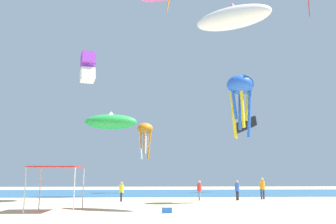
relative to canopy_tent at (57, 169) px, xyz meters
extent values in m
cube|color=#D1BA8C|center=(5.72, -3.27, -2.51)|extent=(110.00, 110.00, 0.10)
cube|color=#28608C|center=(5.72, 24.57, -2.44)|extent=(110.00, 20.61, 0.03)
cylinder|color=#B2B2B7|center=(-1.35, -1.42, -1.18)|extent=(0.07, 0.07, 2.55)
cylinder|color=#B2B2B7|center=(1.35, -1.42, -1.18)|extent=(0.07, 0.07, 2.55)
cylinder|color=#B2B2B7|center=(-1.35, 1.42, -1.18)|extent=(0.07, 0.07, 2.55)
cylinder|color=#B2B2B7|center=(1.35, 1.42, -1.18)|extent=(0.07, 0.07, 2.55)
cube|color=red|center=(0.00, 0.00, 0.12)|extent=(2.77, 2.92, 0.06)
cylinder|color=#33384C|center=(15.86, 10.51, -2.03)|extent=(0.17, 0.17, 0.87)
cylinder|color=#33384C|center=(15.59, 10.32, -2.03)|extent=(0.17, 0.17, 0.87)
cylinder|color=orange|center=(15.73, 10.41, -1.21)|extent=(0.45, 0.45, 0.75)
sphere|color=tan|center=(15.73, 10.41, -0.70)|extent=(0.28, 0.28, 0.28)
cylinder|color=black|center=(13.24, 9.42, -2.07)|extent=(0.15, 0.15, 0.77)
cylinder|color=black|center=(13.09, 9.16, -2.07)|extent=(0.15, 0.15, 0.77)
cylinder|color=blue|center=(13.16, 9.29, -1.36)|extent=(0.40, 0.40, 0.67)
sphere|color=tan|center=(13.16, 9.29, -0.90)|extent=(0.25, 0.25, 0.25)
cylinder|color=slate|center=(9.85, 9.17, -2.08)|extent=(0.15, 0.15, 0.76)
cylinder|color=slate|center=(9.90, 9.47, -2.08)|extent=(0.15, 0.15, 0.76)
cylinder|color=red|center=(9.88, 9.32, -1.37)|extent=(0.40, 0.40, 0.66)
sphere|color=tan|center=(9.88, 9.32, -0.92)|extent=(0.25, 0.25, 0.25)
cylinder|color=black|center=(3.27, 8.43, -2.10)|extent=(0.14, 0.14, 0.72)
cylinder|color=black|center=(3.28, 8.14, -2.10)|extent=(0.14, 0.14, 0.72)
cylinder|color=yellow|center=(3.28, 8.29, -1.42)|extent=(0.38, 0.38, 0.63)
sphere|color=tan|center=(3.28, 8.29, -0.99)|extent=(0.24, 0.24, 0.24)
cube|color=blue|center=(6.54, -1.45, -2.30)|extent=(0.56, 0.36, 0.32)
cube|color=white|center=(6.54, -1.45, -2.12)|extent=(0.57, 0.37, 0.03)
ellipsoid|color=orange|center=(5.01, 23.08, 5.52)|extent=(2.71, 2.71, 1.39)
cylinder|color=orange|center=(4.54, 22.73, 4.02)|extent=(0.39, 0.34, 2.16)
cylinder|color=white|center=(5.08, 22.50, 3.70)|extent=(0.25, 0.49, 2.80)
cylinder|color=orange|center=(5.55, 22.85, 3.37)|extent=(0.53, 0.35, 3.44)
cylinder|color=white|center=(5.48, 23.44, 4.02)|extent=(0.39, 0.34, 2.16)
cylinder|color=orange|center=(4.93, 23.67, 3.70)|extent=(0.25, 0.49, 2.80)
cylinder|color=white|center=(4.46, 23.31, 3.37)|extent=(0.53, 0.35, 3.44)
ellipsoid|color=green|center=(1.56, 14.92, 5.11)|extent=(5.35, 1.91, 1.89)
cone|color=white|center=(1.56, 14.92, 5.95)|extent=(0.78, 0.89, 0.73)
cube|color=black|center=(18.27, 24.61, 6.34)|extent=(3.83, 2.79, 2.72)
cube|color=red|center=(18.27, 24.61, 5.75)|extent=(2.94, 1.97, 1.50)
cylinder|color=red|center=(19.25, 6.28, 14.10)|extent=(0.10, 0.10, 1.90)
cube|color=purple|center=(0.26, 7.65, 9.41)|extent=(1.50, 1.60, 1.20)
cube|color=white|center=(0.26, 7.65, 8.01)|extent=(1.50, 1.60, 1.20)
ellipsoid|color=blue|center=(12.94, 6.14, 6.98)|extent=(2.91, 2.91, 1.58)
cylinder|color=blue|center=(12.33, 5.86, 5.27)|extent=(0.46, 0.34, 2.46)
cylinder|color=yellow|center=(12.88, 5.47, 4.91)|extent=(0.27, 0.56, 3.18)
cylinder|color=blue|center=(13.49, 5.75, 4.54)|extent=(0.56, 0.47, 3.91)
cylinder|color=yellow|center=(13.55, 6.42, 5.27)|extent=(0.46, 0.34, 2.46)
cylinder|color=blue|center=(13.01, 6.80, 4.91)|extent=(0.27, 0.56, 3.18)
cylinder|color=yellow|center=(12.40, 6.53, 4.54)|extent=(0.56, 0.47, 3.91)
ellipsoid|color=white|center=(11.26, 1.07, 10.44)|extent=(5.55, 4.34, 1.81)
cone|color=pink|center=(11.26, 1.07, 11.28)|extent=(1.12, 1.15, 0.68)
camera|label=1|loc=(5.50, -22.41, -0.44)|focal=38.87mm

